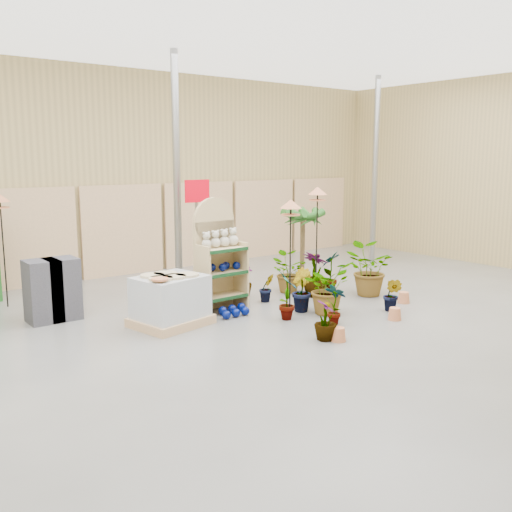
# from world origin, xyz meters

# --- Properties ---
(room) EXTENTS (15.20, 12.10, 4.70)m
(room) POSITION_xyz_m (0.00, 0.91, 2.21)
(room) COLOR #5E5E5B
(room) RESTS_ON ground
(display_shelf) EXTENTS (0.81, 0.52, 1.93)m
(display_shelf) POSITION_xyz_m (0.01, 2.20, 0.88)
(display_shelf) COLOR tan
(display_shelf) RESTS_ON ground
(teddy_bears) EXTENTS (0.71, 0.19, 0.31)m
(teddy_bears) POSITION_xyz_m (0.03, 2.11, 1.22)
(teddy_bears) COLOR beige
(teddy_bears) RESTS_ON display_shelf
(gazing_balls_shelf) EXTENTS (0.71, 0.24, 0.13)m
(gazing_balls_shelf) POSITION_xyz_m (0.01, 2.08, 0.76)
(gazing_balls_shelf) COLOR #030D54
(gazing_balls_shelf) RESTS_ON display_shelf
(gazing_balls_floor) EXTENTS (0.63, 0.39, 0.15)m
(gazing_balls_floor) POSITION_xyz_m (-0.00, 1.71, 0.07)
(gazing_balls_floor) COLOR #030D54
(gazing_balls_floor) RESTS_ON ground
(pallet_stack) EXTENTS (1.26, 1.12, 0.82)m
(pallet_stack) POSITION_xyz_m (-1.11, 1.86, 0.39)
(pallet_stack) COLOR tan
(pallet_stack) RESTS_ON ground
(charcoal_planters) EXTENTS (0.80, 0.50, 1.00)m
(charcoal_planters) POSITION_xyz_m (-2.47, 3.26, 0.50)
(charcoal_planters) COLOR #2D2C33
(charcoal_planters) RESTS_ON ground
(offer_sign) EXTENTS (0.50, 0.08, 2.20)m
(offer_sign) POSITION_xyz_m (0.10, 2.98, 1.57)
(offer_sign) COLOR gray
(offer_sign) RESTS_ON ground
(bird_table_front) EXTENTS (0.34, 0.34, 1.95)m
(bird_table_front) POSITION_xyz_m (0.56, 0.95, 1.81)
(bird_table_front) COLOR black
(bird_table_front) RESTS_ON ground
(bird_table_right) EXTENTS (0.34, 0.34, 2.07)m
(bird_table_right) POSITION_xyz_m (1.88, 1.72, 1.92)
(bird_table_right) COLOR black
(bird_table_right) RESTS_ON ground
(bird_table_back) EXTENTS (0.34, 0.34, 1.98)m
(bird_table_back) POSITION_xyz_m (-2.83, 4.61, 1.84)
(bird_table_back) COLOR black
(bird_table_back) RESTS_ON ground
(palm) EXTENTS (0.70, 0.70, 1.65)m
(palm) POSITION_xyz_m (2.63, 2.93, 1.40)
(palm) COLOR #503E22
(palm) RESTS_ON ground
(potted_plant_0) EXTENTS (0.49, 0.52, 0.82)m
(potted_plant_0) POSITION_xyz_m (0.53, 0.97, 0.41)
(potted_plant_0) COLOR #205519
(potted_plant_0) RESTS_ON ground
(potted_plant_1) EXTENTS (0.45, 0.49, 0.73)m
(potted_plant_1) POSITION_xyz_m (1.06, 1.24, 0.37)
(potted_plant_1) COLOR #205519
(potted_plant_1) RESTS_ON ground
(potted_plant_2) EXTENTS (0.91, 0.82, 0.89)m
(potted_plant_2) POSITION_xyz_m (1.31, 0.86, 0.44)
(potted_plant_2) COLOR #205519
(potted_plant_2) RESTS_ON ground
(potted_plant_3) EXTENTS (0.58, 0.58, 0.86)m
(potted_plant_3) POSITION_xyz_m (1.99, 1.85, 0.43)
(potted_plant_3) COLOR #205519
(potted_plant_3) RESTS_ON ground
(potted_plant_4) EXTENTS (0.48, 0.37, 0.81)m
(potted_plant_4) POSITION_xyz_m (2.50, 1.95, 0.41)
(potted_plant_4) COLOR #205519
(potted_plant_4) RESTS_ON ground
(potted_plant_5) EXTENTS (0.32, 0.27, 0.52)m
(potted_plant_5) POSITION_xyz_m (1.00, 2.09, 0.26)
(potted_plant_5) COLOR #205519
(potted_plant_5) RESTS_ON ground
(potted_plant_6) EXTENTS (0.83, 0.88, 0.78)m
(potted_plant_6) POSITION_xyz_m (1.77, 2.43, 0.39)
(potted_plant_6) COLOR #205519
(potted_plant_6) RESTS_ON ground
(potted_plant_7) EXTENTS (0.45, 0.45, 0.59)m
(potted_plant_7) POSITION_xyz_m (0.29, -0.15, 0.30)
(potted_plant_7) COLOR #205519
(potted_plant_7) RESTS_ON ground
(potted_plant_8) EXTENTS (0.30, 0.39, 0.67)m
(potted_plant_8) POSITION_xyz_m (0.93, 0.30, 0.33)
(potted_plant_8) COLOR #205519
(potted_plant_8) RESTS_ON ground
(potted_plant_9) EXTENTS (0.33, 0.37, 0.58)m
(potted_plant_9) POSITION_xyz_m (2.29, 0.27, 0.29)
(potted_plant_9) COLOR #205519
(potted_plant_9) RESTS_ON ground
(potted_plant_10) EXTENTS (1.09, 1.15, 1.00)m
(potted_plant_10) POSITION_xyz_m (2.79, 1.30, 0.50)
(potted_plant_10) COLOR #205519
(potted_plant_10) RESTS_ON ground
(potted_plant_11) EXTENTS (0.40, 0.40, 0.67)m
(potted_plant_11) POSITION_xyz_m (0.81, 2.58, 0.34)
(potted_plant_11) COLOR #205519
(potted_plant_11) RESTS_ON ground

